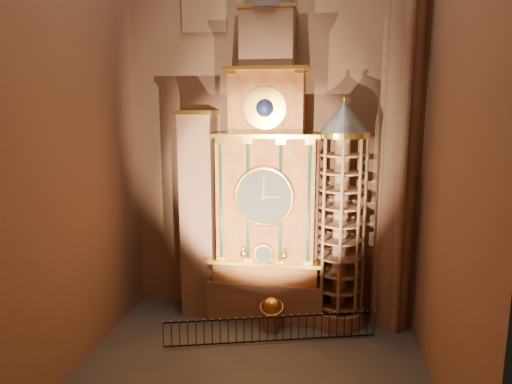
% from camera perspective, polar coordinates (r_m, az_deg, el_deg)
% --- Properties ---
extents(floor, '(14.00, 14.00, 0.00)m').
position_cam_1_polar(floor, '(19.53, -0.80, -21.35)').
color(floor, '#383330').
rests_on(floor, ground).
extents(wall_back, '(22.00, 0.00, 22.00)m').
position_cam_1_polar(wall_back, '(22.57, 1.80, 12.21)').
color(wall_back, brown).
rests_on(wall_back, floor).
extents(wall_left, '(0.00, 22.00, 22.00)m').
position_cam_1_polar(wall_left, '(19.13, -22.50, 11.80)').
color(wall_left, brown).
rests_on(wall_left, floor).
extents(wall_right, '(0.00, 22.00, 22.00)m').
position_cam_1_polar(wall_right, '(16.90, 23.75, 12.01)').
color(wall_right, brown).
rests_on(wall_right, floor).
extents(astronomical_clock, '(5.60, 2.41, 16.70)m').
position_cam_1_polar(astronomical_clock, '(21.82, 1.39, 0.89)').
color(astronomical_clock, '#8C634C').
rests_on(astronomical_clock, floor).
extents(portrait_tower, '(1.80, 1.60, 10.20)m').
position_cam_1_polar(portrait_tower, '(22.83, -7.12, -2.68)').
color(portrait_tower, '#8C634C').
rests_on(portrait_tower, floor).
extents(stair_turret, '(2.50, 2.50, 10.80)m').
position_cam_1_polar(stair_turret, '(21.66, 10.50, -3.16)').
color(stair_turret, '#8C634C').
rests_on(stair_turret, floor).
extents(gothic_pier, '(2.04, 2.04, 22.00)m').
position_cam_1_polar(gothic_pier, '(21.63, 18.05, 11.81)').
color(gothic_pier, '#8C634C').
rests_on(gothic_pier, floor).
extents(celestial_globe, '(1.14, 1.07, 1.62)m').
position_cam_1_polar(celestial_globe, '(22.04, 1.97, -14.60)').
color(celestial_globe, '#8C634C').
rests_on(celestial_globe, floor).
extents(iron_railing, '(9.11, 2.59, 1.17)m').
position_cam_1_polar(iron_railing, '(21.10, 1.95, -16.79)').
color(iron_railing, black).
rests_on(iron_railing, floor).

